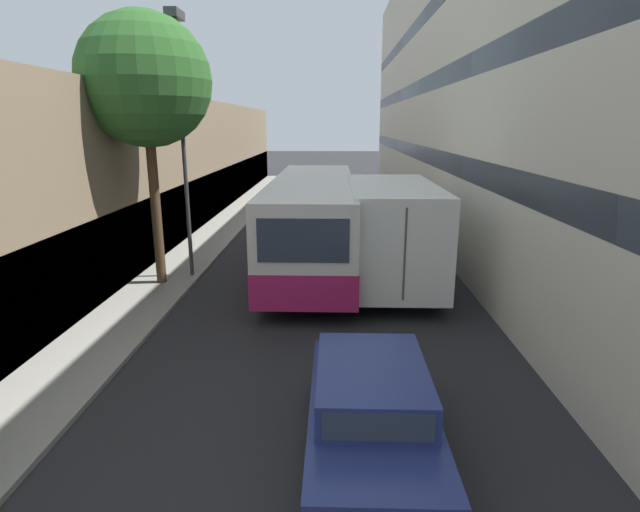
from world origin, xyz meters
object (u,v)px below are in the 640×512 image
at_px(box_truck, 388,227).
at_px(street_lamp, 180,102).
at_px(car_hatchback, 371,411).
at_px(street_tree_left, 145,81).
at_px(bus, 313,220).

relative_size(box_truck, street_lamp, 1.05).
distance_m(car_hatchback, street_tree_left, 10.87).
xyz_separation_m(box_truck, street_lamp, (-6.08, -0.17, 3.67)).
xyz_separation_m(bus, box_truck, (2.35, -1.30, 0.04)).
bearing_deg(street_tree_left, car_hatchback, -53.70).
bearing_deg(street_lamp, bus, 21.47).
xyz_separation_m(box_truck, street_tree_left, (-6.79, -0.90, 4.17)).
bearing_deg(street_lamp, car_hatchback, -59.55).
height_order(bus, street_tree_left, street_tree_left).
distance_m(bus, street_tree_left, 6.50).
bearing_deg(street_tree_left, street_lamp, 45.83).
bearing_deg(street_lamp, box_truck, 1.57).
relative_size(bus, box_truck, 1.36).
xyz_separation_m(bus, street_lamp, (-3.73, -1.47, 3.71)).
relative_size(box_truck, street_tree_left, 1.06).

